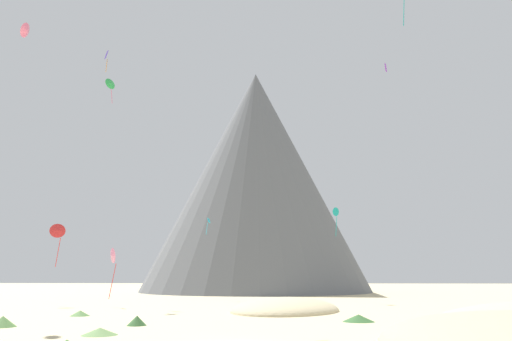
# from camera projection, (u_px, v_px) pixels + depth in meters

# --- Properties ---
(dune_foreground_right) EXTENTS (15.14, 18.84, 2.96)m
(dune_foreground_right) POSITION_uv_depth(u_px,v_px,m) (286.00, 311.00, 53.06)
(dune_foreground_right) COLOR #CCBA8E
(dune_foreground_right) RESTS_ON ground_plane
(bush_near_left) EXTENTS (2.86, 2.86, 0.82)m
(bush_near_left) POSITION_uv_depth(u_px,v_px,m) (3.00, 322.00, 36.97)
(bush_near_left) COLOR #568442
(bush_near_left) RESTS_ON ground_plane
(bush_scatter_east) EXTENTS (2.17, 2.17, 0.76)m
(bush_scatter_east) POSITION_uv_depth(u_px,v_px,m) (137.00, 321.00, 38.01)
(bush_scatter_east) COLOR #386633
(bush_scatter_east) RESTS_ON ground_plane
(bush_mid_center) EXTENTS (3.83, 3.83, 0.61)m
(bush_mid_center) POSITION_uv_depth(u_px,v_px,m) (358.00, 318.00, 41.10)
(bush_mid_center) COLOR #386633
(bush_mid_center) RESTS_ON ground_plane
(bush_near_right) EXTENTS (2.28, 2.28, 0.53)m
(bush_near_right) POSITION_uv_depth(u_px,v_px,m) (80.00, 313.00, 46.81)
(bush_near_right) COLOR #568442
(bush_near_right) RESTS_ON ground_plane
(bush_low_patch) EXTENTS (3.30, 3.30, 0.48)m
(bush_low_patch) POSITION_uv_depth(u_px,v_px,m) (100.00, 331.00, 31.99)
(bush_low_patch) COLOR #668C4C
(bush_low_patch) RESTS_ON ground_plane
(rock_massif) EXTENTS (67.78, 67.78, 54.78)m
(rock_massif) POSITION_uv_depth(u_px,v_px,m) (254.00, 189.00, 119.36)
(rock_massif) COLOR slate
(rock_massif) RESTS_ON ground_plane
(kite_red_low) EXTENTS (2.21, 1.75, 5.82)m
(kite_red_low) POSITION_uv_depth(u_px,v_px,m) (58.00, 231.00, 65.16)
(kite_red_low) COLOR red
(kite_cyan_low) EXTENTS (0.73, 0.97, 2.84)m
(kite_cyan_low) POSITION_uv_depth(u_px,v_px,m) (208.00, 223.00, 81.72)
(kite_cyan_low) COLOR #33BCDB
(kite_green_high) EXTENTS (1.52, 1.83, 4.06)m
(kite_green_high) POSITION_uv_depth(u_px,v_px,m) (111.00, 84.00, 73.02)
(kite_green_high) COLOR green
(kite_indigo_high) EXTENTS (0.84, 0.84, 4.01)m
(kite_indigo_high) POSITION_uv_depth(u_px,v_px,m) (106.00, 57.00, 83.16)
(kite_indigo_high) COLOR #5138B2
(kite_violet_high) EXTENTS (0.48, 0.72, 1.49)m
(kite_violet_high) POSITION_uv_depth(u_px,v_px,m) (386.00, 68.00, 82.44)
(kite_violet_high) COLOR purple
(kite_rainbow_high) EXTENTS (0.94, 1.72, 1.70)m
(kite_rainbow_high) POSITION_uv_depth(u_px,v_px,m) (26.00, 31.00, 54.33)
(kite_rainbow_high) COLOR #E5668C
(kite_teal_low) EXTENTS (1.23, 1.04, 4.39)m
(kite_teal_low) POSITION_uv_depth(u_px,v_px,m) (335.00, 212.00, 73.55)
(kite_teal_low) COLOR teal
(kite_pink_low) EXTENTS (1.50, 1.79, 6.31)m
(kite_pink_low) POSITION_uv_depth(u_px,v_px,m) (112.00, 257.00, 61.48)
(kite_pink_low) COLOR pink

